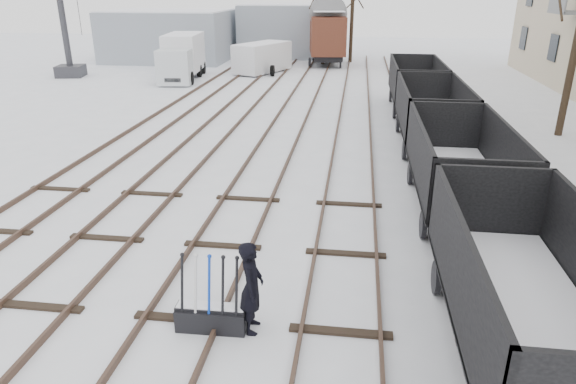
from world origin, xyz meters
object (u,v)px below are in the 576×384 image
object	(u,v)px
worker	(252,287)
box_van_wagon	(327,33)
ground_frame	(211,316)
panel_van	(262,57)
freight_wagon_a	(525,313)
lorry	(182,57)
crane	(68,42)

from	to	relation	value
worker	box_van_wagon	xyz separation A→B (m)	(-0.91, 34.83, 1.54)
ground_frame	box_van_wagon	bearing A→B (deg)	89.09
box_van_wagon	panel_van	world-z (taller)	box_van_wagon
freight_wagon_a	ground_frame	bearing A→B (deg)	178.81
freight_wagon_a	lorry	size ratio (longest dim) A/B	0.91
freight_wagon_a	crane	xyz separation A→B (m)	(-23.00, 26.91, 1.37)
worker	panel_van	distance (m)	30.58
freight_wagon_a	lorry	distance (m)	30.52
freight_wagon_a	crane	bearing A→B (deg)	130.52
lorry	freight_wagon_a	bearing A→B (deg)	-67.63
freight_wagon_a	panel_van	xyz separation A→B (m)	(-9.95, 30.32, 0.16)
ground_frame	crane	size ratio (longest dim) A/B	0.17
freight_wagon_a	crane	distance (m)	35.43
box_van_wagon	crane	xyz separation A→B (m)	(-17.46, -8.12, -0.12)
worker	crane	xyz separation A→B (m)	(-18.37, 26.70, 1.42)
crane	box_van_wagon	bearing A→B (deg)	12.62
worker	freight_wagon_a	bearing A→B (deg)	-97.01
ground_frame	panel_van	world-z (taller)	panel_van
worker	crane	bearing A→B (deg)	30.14
freight_wagon_a	lorry	xyz separation A→B (m)	(-14.80, 26.68, 0.57)
freight_wagon_a	crane	world-z (taller)	crane
ground_frame	freight_wagon_a	bearing A→B (deg)	-2.37
ground_frame	crane	bearing A→B (deg)	122.14
freight_wagon_a	panel_van	bearing A→B (deg)	108.16
worker	freight_wagon_a	size ratio (longest dim) A/B	0.30
crane	worker	bearing A→B (deg)	-67.81
worker	freight_wagon_a	xyz separation A→B (m)	(4.63, -0.21, 0.04)
freight_wagon_a	box_van_wagon	distance (m)	35.50
freight_wagon_a	panel_van	world-z (taller)	freight_wagon_a
lorry	crane	size ratio (longest dim) A/B	0.76
worker	box_van_wagon	distance (m)	34.87
crane	lorry	bearing A→B (deg)	-13.94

